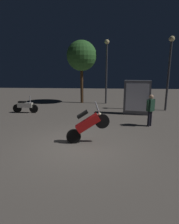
% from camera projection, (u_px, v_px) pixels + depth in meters
% --- Properties ---
extents(ground_plane, '(40.00, 40.00, 0.00)m').
position_uv_depth(ground_plane, '(77.00, 146.00, 7.06)').
color(ground_plane, '#605951').
extents(motorcycle_red_foreground, '(1.66, 0.43, 1.63)m').
position_uv_depth(motorcycle_red_foreground, '(88.00, 124.00, 7.19)').
color(motorcycle_red_foreground, black).
rests_on(motorcycle_red_foreground, ground_plane).
extents(motorcycle_white_parked_left, '(1.66, 0.32, 1.11)m').
position_uv_depth(motorcycle_white_parked_left, '(25.00, 106.00, 12.17)').
color(motorcycle_white_parked_left, black).
rests_on(motorcycle_white_parked_left, ground_plane).
extents(person_rider_beside, '(0.55, 0.50, 1.59)m').
position_uv_depth(person_rider_beside, '(150.00, 108.00, 9.26)').
color(person_rider_beside, black).
rests_on(person_rider_beside, ground_plane).
extents(streetlamp_near, '(0.36, 0.36, 4.95)m').
position_uv_depth(streetlamp_near, '(107.00, 64.00, 14.75)').
color(streetlamp_near, '#38383D').
rests_on(streetlamp_near, ground_plane).
extents(streetlamp_far, '(0.36, 0.36, 4.81)m').
position_uv_depth(streetlamp_far, '(169.00, 64.00, 12.26)').
color(streetlamp_far, '#38383D').
rests_on(streetlamp_far, ground_plane).
extents(tree_left_bg, '(2.37, 2.37, 4.97)m').
position_uv_depth(tree_left_bg, '(82.00, 56.00, 14.93)').
color(tree_left_bg, '#4C331E').
rests_on(tree_left_bg, ground_plane).
extents(kiosk_billboard, '(1.66, 0.78, 2.10)m').
position_uv_depth(kiosk_billboard, '(137.00, 98.00, 11.68)').
color(kiosk_billboard, '#595960').
rests_on(kiosk_billboard, ground_plane).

